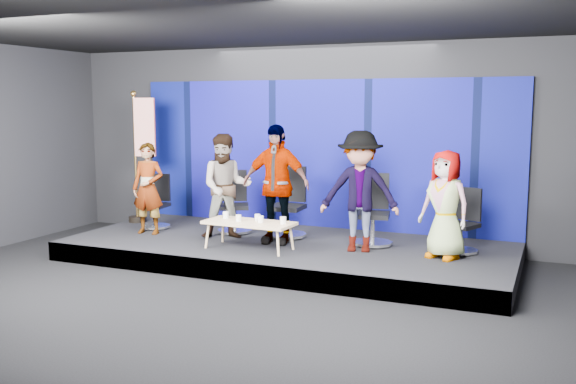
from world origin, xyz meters
name	(u,v)px	position (x,y,z in m)	size (l,w,h in m)	color
ground	(209,305)	(0.00, 0.00, 0.00)	(10.00, 10.00, 0.00)	black
room_walls	(205,108)	(0.00, 0.00, 2.43)	(10.02, 8.02, 3.51)	black
riser	(287,251)	(0.00, 2.50, 0.15)	(7.00, 3.00, 0.30)	black
backdrop	(319,154)	(0.00, 3.95, 1.60)	(7.00, 0.08, 2.60)	#060E4C
chair_a	(156,210)	(-2.60, 2.67, 0.61)	(0.59, 0.59, 0.95)	silver
panelist_a	(148,188)	(-2.42, 2.21, 1.07)	(0.56, 0.37, 1.54)	black
chair_b	(235,212)	(-1.13, 2.87, 0.65)	(0.80, 0.80, 1.05)	silver
panelist_b	(226,186)	(-1.02, 2.38, 1.15)	(0.83, 0.65, 1.71)	black
chair_c	(288,214)	(-0.15, 2.89, 0.68)	(0.68, 0.68, 1.15)	silver
panelist_c	(276,184)	(-0.15, 2.38, 1.24)	(1.10, 0.46, 1.87)	black
chair_d	(373,222)	(1.31, 2.84, 0.66)	(0.73, 0.73, 1.11)	silver
panelist_d	(360,191)	(1.23, 2.35, 1.20)	(1.16, 0.67, 1.80)	black
chair_e	(462,231)	(2.66, 2.86, 0.61)	(0.70, 0.70, 0.95)	silver
panelist_e	(445,205)	(2.48, 2.39, 1.07)	(0.75, 0.49, 1.54)	black
coffee_table	(249,224)	(-0.34, 1.82, 0.69)	(1.40, 0.65, 0.42)	tan
mug_a	(226,215)	(-0.79, 1.92, 0.78)	(0.09, 0.09, 0.11)	silver
mug_b	(238,218)	(-0.49, 1.78, 0.77)	(0.08, 0.08, 0.10)	silver
mug_c	(258,218)	(-0.24, 1.92, 0.77)	(0.09, 0.09, 0.10)	silver
mug_d	(261,219)	(-0.13, 1.80, 0.77)	(0.09, 0.09, 0.10)	silver
mug_e	(283,220)	(0.21, 1.84, 0.78)	(0.09, 0.09, 0.11)	silver
flag_stand	(141,153)	(-3.13, 3.03, 1.58)	(0.55, 0.32, 2.42)	black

